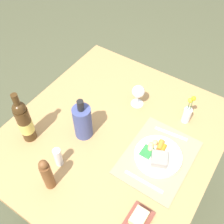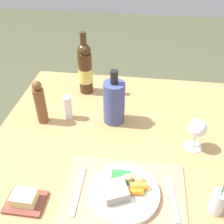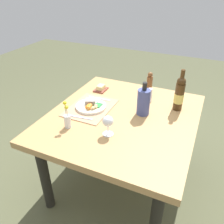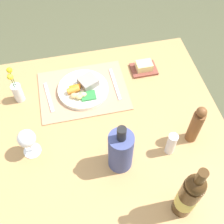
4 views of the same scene
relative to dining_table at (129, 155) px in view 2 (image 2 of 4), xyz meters
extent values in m
cube|color=tan|center=(0.00, 0.00, 0.06)|extent=(1.20, 1.09, 0.05)
cylinder|color=black|center=(-0.48, 0.43, -0.29)|extent=(0.07, 0.07, 0.65)
cylinder|color=black|center=(0.48, 0.43, -0.29)|extent=(0.07, 0.07, 0.65)
cube|color=tan|center=(0.00, -0.28, 0.09)|extent=(0.42, 0.32, 0.01)
cylinder|color=white|center=(0.00, -0.27, 0.11)|extent=(0.24, 0.24, 0.02)
cube|color=gray|center=(-0.03, -0.29, 0.13)|extent=(0.11, 0.10, 0.04)
cylinder|color=orange|center=(0.04, -0.28, 0.13)|extent=(0.06, 0.03, 0.02)
cylinder|color=orange|center=(0.05, -0.26, 0.13)|extent=(0.06, 0.04, 0.03)
ellipsoid|color=#CDB881|center=(0.01, -0.23, 0.13)|extent=(0.04, 0.03, 0.02)
ellipsoid|color=#D2B771|center=(0.03, -0.22, 0.13)|extent=(0.03, 0.03, 0.02)
ellipsoid|color=#DBAF6D|center=(0.05, -0.23, 0.13)|extent=(0.04, 0.03, 0.02)
cube|color=#2D833C|center=(-0.02, -0.22, 0.12)|extent=(0.07, 0.06, 0.01)
cube|color=silver|center=(-0.16, -0.28, 0.10)|extent=(0.02, 0.20, 0.00)
cube|color=silver|center=(0.17, -0.27, 0.10)|extent=(0.04, 0.18, 0.00)
cylinder|color=#424C86|center=(-0.09, 0.13, 0.19)|extent=(0.10, 0.10, 0.20)
cylinder|color=black|center=(-0.09, 0.13, 0.32)|extent=(0.03, 0.03, 0.06)
cube|color=brown|center=(-0.33, -0.35, 0.10)|extent=(0.13, 0.10, 0.01)
cube|color=#EBDA8D|center=(-0.33, -0.35, 0.12)|extent=(0.08, 0.06, 0.04)
cylinder|color=silver|center=(0.30, -0.29, 0.14)|extent=(0.05, 0.05, 0.10)
cylinder|color=#3F7233|center=(0.30, -0.30, 0.19)|extent=(0.00, 0.00, 0.19)
cylinder|color=#3F7233|center=(0.30, -0.29, 0.17)|extent=(0.00, 0.00, 0.16)
cylinder|color=white|center=(-0.30, 0.12, 0.15)|extent=(0.04, 0.04, 0.12)
cylinder|color=brown|center=(-0.41, 0.08, 0.18)|extent=(0.05, 0.05, 0.17)
sphere|color=brown|center=(-0.41, 0.08, 0.28)|extent=(0.04, 0.04, 0.04)
cylinder|color=white|center=(0.26, 0.00, 0.09)|extent=(0.07, 0.07, 0.00)
cylinder|color=white|center=(0.26, 0.00, 0.13)|extent=(0.01, 0.01, 0.07)
sphere|color=white|center=(0.26, 0.00, 0.19)|extent=(0.07, 0.07, 0.07)
cylinder|color=#432B13|center=(-0.27, 0.36, 0.20)|extent=(0.07, 0.07, 0.22)
sphere|color=#432B13|center=(-0.27, 0.36, 0.33)|extent=(0.07, 0.07, 0.07)
cylinder|color=#432B13|center=(-0.27, 0.36, 0.38)|extent=(0.03, 0.03, 0.09)
cylinder|color=#E1CF60|center=(-0.27, 0.36, 0.19)|extent=(0.07, 0.07, 0.08)
camera|label=1|loc=(-0.72, -0.47, 1.30)|focal=43.26mm
camera|label=2|loc=(0.03, -0.83, 0.88)|focal=42.55mm
camera|label=3|loc=(1.39, 0.54, 1.02)|focal=36.79mm
camera|label=4|loc=(0.05, 0.62, 1.17)|focal=45.95mm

